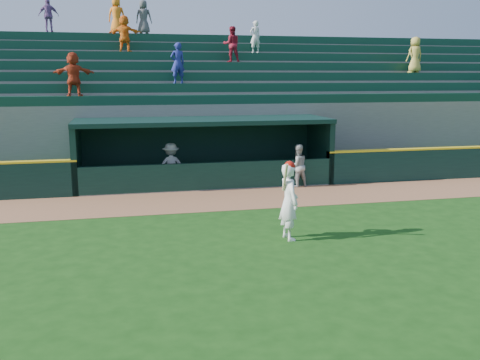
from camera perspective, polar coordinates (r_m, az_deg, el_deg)
The scene contains 7 objects.
ground at distance 13.00m, azimuth 1.58°, elevation -6.95°, with size 120.00×120.00×0.00m, color #184110.
warning_track at distance 17.62m, azimuth -2.38°, elevation -2.13°, with size 40.00×3.00×0.01m, color #99603D.
dugout_player_front at distance 19.69m, azimuth 6.15°, elevation 1.53°, with size 0.76×0.59×1.57m, color #ADADA7.
dugout_player_inside at distance 19.63m, azimuth -7.35°, elevation 1.56°, with size 1.05×0.61×1.63m, color #A9AAA4.
dugout at distance 20.39m, azimuth -4.00°, elevation 3.52°, with size 9.40×2.80×2.46m.
stands at distance 24.79m, azimuth -5.71°, elevation 7.25°, with size 34.50×6.26×7.61m.
batter_at_plate at distance 13.28m, azimuth 5.25°, elevation -2.19°, with size 0.54×0.86×2.00m.
Camera 1 is at (-3.09, -11.98, 4.01)m, focal length 40.00 mm.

